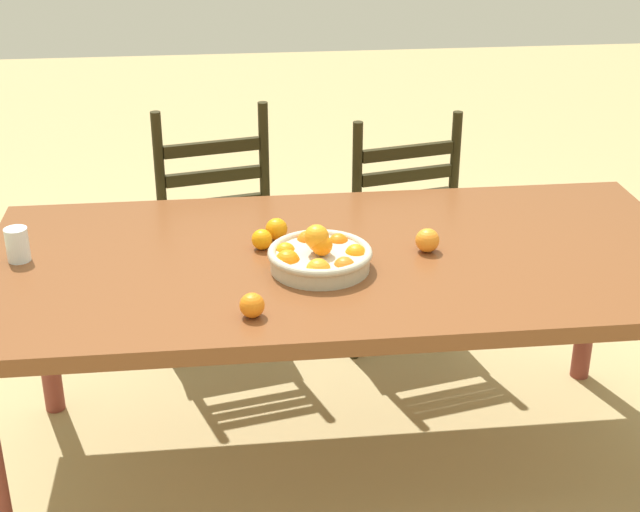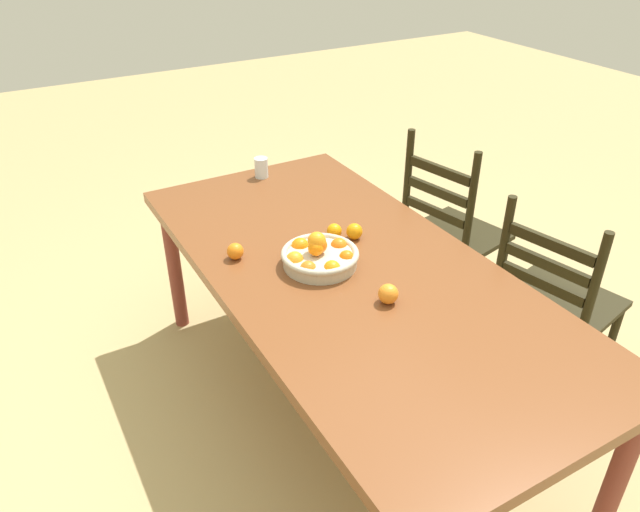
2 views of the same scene
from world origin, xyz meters
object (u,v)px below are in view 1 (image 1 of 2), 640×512
Objects in this scene: dining_table at (342,275)px; chair_by_cabinet at (209,233)px; chair_near_window at (389,227)px; orange_loose_1 at (277,229)px; orange_loose_2 at (427,240)px; drinking_glass at (17,245)px; orange_loose_0 at (262,239)px; orange_loose_3 at (252,305)px; fruit_bowl at (319,256)px.

chair_by_cabinet is (-0.40, 0.85, -0.22)m from dining_table.
chair_near_window reaches higher than orange_loose_1.
dining_table is at bearing 178.65° from orange_loose_2.
dining_table is 21.01× the size of drinking_glass.
orange_loose_0 is at bearing 164.10° from dining_table.
chair_near_window is 14.64× the size of orange_loose_3.
orange_loose_2 is (0.48, -0.07, 0.00)m from orange_loose_0.
dining_table is 2.09× the size of chair_by_cabinet.
orange_loose_3 is (-0.05, -0.41, 0.00)m from orange_loose_0.
chair_near_window reaches higher than orange_loose_0.
orange_loose_1 is 1.03× the size of orange_loose_3.
dining_table is at bearing 49.52° from fruit_bowl.
chair_near_window is 1.04m from fruit_bowl.
drinking_glass is (-1.17, 0.07, 0.01)m from orange_loose_2.
chair_near_window is at bearing 32.00° from drinking_glass.
chair_by_cabinet is at bearing 106.49° from orange_loose_1.
chair_near_window is 9.57× the size of drinking_glass.
orange_loose_0 is 0.42m from orange_loose_3.
orange_loose_1 is at bearing 5.12° from drinking_glass.
chair_by_cabinet is at bearing 95.61° from orange_loose_3.
chair_near_window is 0.69m from chair_by_cabinet.
chair_by_cabinet is 3.38× the size of fruit_bowl.
chair_near_window is at bearing 63.96° from orange_loose_3.
orange_loose_2 is at bearing -1.35° from dining_table.
orange_loose_3 is at bearing -101.31° from orange_loose_1.
fruit_bowl is 0.86m from drinking_glass.
orange_loose_1 is (-0.18, 0.13, 0.10)m from dining_table.
chair_by_cabinet is 14.12× the size of orange_loose_2.
fruit_bowl is at bearing 51.96° from orange_loose_3.
orange_loose_2 is at bearing 32.95° from orange_loose_3.
dining_table is at bearing 51.31° from orange_loose_3.
orange_loose_1 is 0.94× the size of orange_loose_2.
orange_loose_1 is at bearing 162.30° from orange_loose_2.
dining_table is 32.14× the size of orange_loose_3.
fruit_bowl reaches higher than orange_loose_2.
orange_loose_0 is at bearing 0.04° from drinking_glass.
fruit_bowl is at bearing -165.34° from orange_loose_2.
chair_near_window is at bearing 70.32° from dining_table.
drinking_glass is at bearing 169.56° from fruit_bowl.
orange_loose_3 is at bearing 83.69° from chair_by_cabinet.
fruit_bowl reaches higher than orange_loose_3.
orange_loose_2 is (0.33, 0.09, -0.01)m from fruit_bowl.
orange_loose_0 is at bearing 89.98° from chair_by_cabinet.
drinking_glass is at bearing 19.50° from chair_near_window.
orange_loose_1 is at bearing 54.20° from orange_loose_0.
dining_table is 0.94m from drinking_glass.
orange_loose_1 is at bearing 94.57° from chair_by_cabinet.
orange_loose_2 is 0.63m from orange_loose_3.
orange_loose_2 is at bearing -17.70° from orange_loose_1.
dining_table is 0.27m from orange_loose_2.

